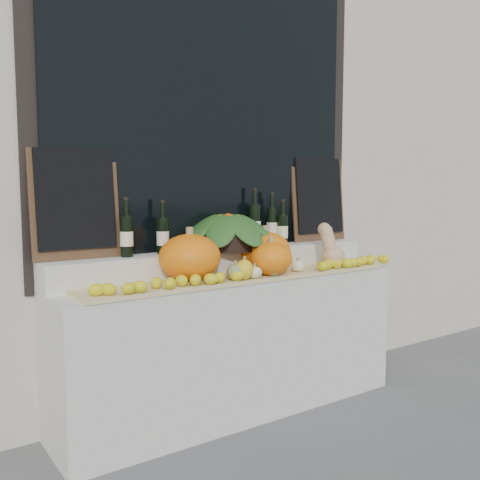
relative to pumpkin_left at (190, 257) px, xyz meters
name	(u,v)px	position (x,y,z in m)	size (l,w,h in m)	color
storefront_facade	(177,75)	(0.36, 0.80, 1.21)	(7.00, 0.94, 4.50)	beige
display_sill	(233,344)	(0.36, 0.08, -0.60)	(2.30, 0.55, 0.88)	silver
rear_tier	(221,261)	(0.36, 0.23, -0.08)	(2.30, 0.25, 0.16)	silver
straw_bedding	(245,277)	(0.36, -0.05, -0.15)	(2.10, 0.32, 0.03)	tan
pumpkin_left	(190,257)	(0.00, 0.00, 0.00)	(0.36, 0.36, 0.27)	orange
pumpkin_right	(265,251)	(0.58, 0.04, -0.01)	(0.33, 0.33, 0.25)	orange
pumpkin_center	(271,259)	(0.50, -0.13, -0.03)	(0.26, 0.26, 0.21)	orange
butternut_squash	(331,249)	(1.05, -0.08, -0.02)	(0.16, 0.22, 0.30)	tan
decorative_gourds	(258,269)	(0.38, -0.15, -0.09)	(0.60, 0.14, 0.14)	#38601D
lemon_heap	(255,273)	(0.36, -0.16, -0.10)	(2.20, 0.16, 0.06)	yellow
produce_bowl	(228,231)	(0.41, 0.21, 0.12)	(0.72, 0.72, 0.24)	black
wine_bottle_far_left	(127,236)	(-0.29, 0.22, 0.12)	(0.08, 0.08, 0.35)	black
wine_bottle_near_left	(163,236)	(-0.06, 0.23, 0.11)	(0.08, 0.08, 0.33)	black
wine_bottle_tall	(255,225)	(0.65, 0.24, 0.15)	(0.08, 0.08, 0.40)	black
wine_bottle_near_right	(272,226)	(0.79, 0.24, 0.13)	(0.08, 0.08, 0.37)	black
wine_bottle_far_right	(282,230)	(0.85, 0.19, 0.11)	(0.08, 0.08, 0.32)	black
chalkboard_left	(76,202)	(-0.56, 0.29, 0.32)	(0.50, 0.09, 0.62)	#4C331E
chalkboard_right	(319,198)	(1.28, 0.29, 0.32)	(0.50, 0.09, 0.62)	#4C331E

